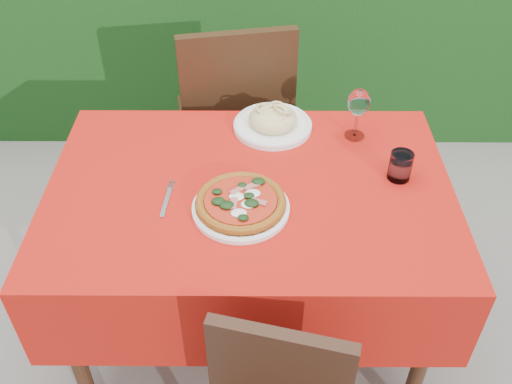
{
  "coord_description": "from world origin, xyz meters",
  "views": [
    {
      "loc": [
        0.03,
        -1.35,
        1.89
      ],
      "look_at": [
        0.02,
        -0.05,
        0.77
      ],
      "focal_mm": 40.0,
      "sensor_mm": 36.0,
      "label": 1
    }
  ],
  "objects_px": {
    "pasta_plate": "(273,122)",
    "water_glass": "(400,167)",
    "wine_glass": "(359,104)",
    "pizza_plate": "(241,204)",
    "fork": "(166,202)",
    "chair_far": "(235,116)"
  },
  "relations": [
    {
      "from": "water_glass",
      "to": "fork",
      "type": "xyz_separation_m",
      "value": [
        -0.72,
        -0.12,
        -0.04
      ]
    },
    {
      "from": "chair_far",
      "to": "pizza_plate",
      "type": "bearing_deg",
      "value": 82.51
    },
    {
      "from": "pizza_plate",
      "to": "fork",
      "type": "bearing_deg",
      "value": 172.06
    },
    {
      "from": "pasta_plate",
      "to": "wine_glass",
      "type": "height_order",
      "value": "wine_glass"
    },
    {
      "from": "fork",
      "to": "pizza_plate",
      "type": "bearing_deg",
      "value": -3.79
    },
    {
      "from": "chair_far",
      "to": "pasta_plate",
      "type": "distance_m",
      "value": 0.44
    },
    {
      "from": "chair_far",
      "to": "water_glass",
      "type": "xyz_separation_m",
      "value": [
        0.54,
        -0.63,
        0.22
      ]
    },
    {
      "from": "chair_far",
      "to": "wine_glass",
      "type": "height_order",
      "value": "chair_far"
    },
    {
      "from": "pasta_plate",
      "to": "water_glass",
      "type": "xyz_separation_m",
      "value": [
        0.39,
        -0.27,
        0.01
      ]
    },
    {
      "from": "pasta_plate",
      "to": "water_glass",
      "type": "height_order",
      "value": "water_glass"
    },
    {
      "from": "pizza_plate",
      "to": "wine_glass",
      "type": "height_order",
      "value": "wine_glass"
    },
    {
      "from": "fork",
      "to": "water_glass",
      "type": "bearing_deg",
      "value": 13.83
    },
    {
      "from": "pasta_plate",
      "to": "fork",
      "type": "distance_m",
      "value": 0.51
    },
    {
      "from": "water_glass",
      "to": "fork",
      "type": "distance_m",
      "value": 0.73
    },
    {
      "from": "wine_glass",
      "to": "chair_far",
      "type": "bearing_deg",
      "value": 136.68
    },
    {
      "from": "pizza_plate",
      "to": "pasta_plate",
      "type": "distance_m",
      "value": 0.44
    },
    {
      "from": "water_glass",
      "to": "pizza_plate",
      "type": "bearing_deg",
      "value": -162.65
    },
    {
      "from": "chair_far",
      "to": "water_glass",
      "type": "height_order",
      "value": "chair_far"
    },
    {
      "from": "chair_far",
      "to": "wine_glass",
      "type": "xyz_separation_m",
      "value": [
        0.43,
        -0.4,
        0.31
      ]
    },
    {
      "from": "wine_glass",
      "to": "pasta_plate",
      "type": "bearing_deg",
      "value": 170.25
    },
    {
      "from": "wine_glass",
      "to": "fork",
      "type": "relative_size",
      "value": 1.03
    },
    {
      "from": "chair_far",
      "to": "water_glass",
      "type": "relative_size",
      "value": 10.54
    }
  ]
}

